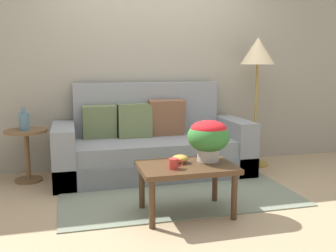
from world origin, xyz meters
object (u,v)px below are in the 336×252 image
(coffee_table, at_px, (187,172))
(couch, at_px, (152,147))
(floor_lamp, at_px, (257,59))
(potted_plant, at_px, (208,136))
(side_table, at_px, (27,146))
(snack_bowl, at_px, (180,159))
(coffee_mug, at_px, (174,164))
(table_vase, at_px, (24,121))

(coffee_table, bearing_deg, couch, 91.15)
(floor_lamp, relative_size, potted_plant, 4.33)
(potted_plant, bearing_deg, floor_lamp, 48.67)
(coffee_table, height_order, side_table, side_table)
(snack_bowl, bearing_deg, coffee_mug, -121.73)
(potted_plant, bearing_deg, coffee_table, -160.48)
(side_table, bearing_deg, snack_bowl, -42.45)
(couch, height_order, snack_bowl, couch)
(coffee_mug, distance_m, snack_bowl, 0.20)
(side_table, relative_size, snack_bowl, 4.10)
(floor_lamp, xyz_separation_m, coffee_mug, (-1.46, -1.42, -0.86))
(floor_lamp, bearing_deg, potted_plant, -131.33)
(couch, xyz_separation_m, coffee_table, (0.03, -1.27, 0.05))
(table_vase, bearing_deg, snack_bowl, -42.02)
(side_table, relative_size, floor_lamp, 0.36)
(side_table, height_order, snack_bowl, side_table)
(coffee_table, relative_size, potted_plant, 2.17)
(couch, bearing_deg, floor_lamp, 2.70)
(snack_bowl, xyz_separation_m, table_vase, (-1.38, 1.24, 0.20))
(snack_bowl, height_order, table_vase, table_vase)
(table_vase, bearing_deg, coffee_mug, -47.83)
(snack_bowl, bearing_deg, coffee_table, -66.81)
(side_table, bearing_deg, floor_lamp, 0.03)
(side_table, relative_size, potted_plant, 1.55)
(couch, relative_size, coffee_table, 2.77)
(coffee_table, height_order, floor_lamp, floor_lamp)
(coffee_mug, bearing_deg, couch, 85.33)
(coffee_table, height_order, potted_plant, potted_plant)
(coffee_mug, bearing_deg, snack_bowl, 58.27)
(couch, height_order, side_table, couch)
(snack_bowl, bearing_deg, table_vase, 137.98)
(side_table, distance_m, snack_bowl, 1.86)
(couch, height_order, coffee_mug, couch)
(couch, bearing_deg, side_table, 177.40)
(couch, xyz_separation_m, coffee_mug, (-0.11, -1.36, 0.16))
(coffee_mug, xyz_separation_m, snack_bowl, (0.10, 0.17, -0.00))
(potted_plant, xyz_separation_m, snack_bowl, (-0.26, -0.00, -0.18))
(coffee_table, xyz_separation_m, floor_lamp, (1.33, 1.33, 0.96))
(side_table, distance_m, coffee_mug, 1.91)
(coffee_table, distance_m, coffee_mug, 0.19)
(potted_plant, distance_m, table_vase, 2.06)
(potted_plant, relative_size, table_vase, 1.52)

